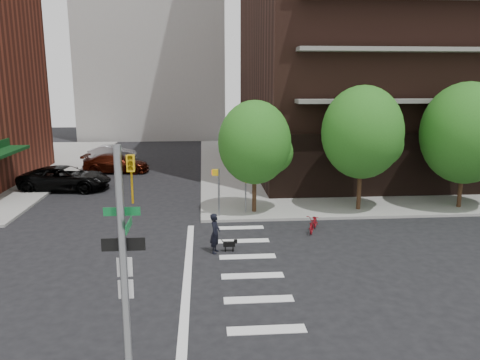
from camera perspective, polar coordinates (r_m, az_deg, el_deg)
name	(u,v)px	position (r m, az deg, el deg)	size (l,w,h in m)	color
ground	(174,279)	(18.31, -8.05, -11.81)	(120.00, 120.00, 0.00)	black
sidewalk_ne	(417,163)	(45.22, 20.79, 2.00)	(39.00, 33.00, 0.15)	gray
crosswalk	(232,276)	(18.30, -0.99, -11.68)	(3.85, 13.00, 0.01)	silver
tree_a	(255,143)	(25.60, 1.79, 4.59)	(4.00, 4.00, 5.90)	#301E11
tree_b	(362,132)	(26.87, 14.68, 5.64)	(4.50, 4.50, 6.65)	#301E11
tree_c	(466,133)	(29.40, 25.83, 5.16)	(5.00, 5.00, 6.80)	#301E11
traffic_signal	(127,307)	(10.48, -13.57, -14.82)	(0.90, 0.75, 6.00)	slate
pedestrian_signal	(225,184)	(25.28, -1.89, -0.55)	(2.18, 0.67, 2.60)	slate
parked_car_black	(65,178)	(33.98, -20.51, 0.20)	(6.00, 2.76, 1.67)	black
parked_car_maroon	(116,163)	(39.25, -14.86, 1.97)	(5.24, 2.13, 1.52)	#3A0F07
parked_car_silver	(113,153)	(45.36, -15.26, 3.21)	(4.34, 1.51, 1.43)	#B6B7BD
scooter	(314,223)	(23.59, 8.97, -5.16)	(0.59, 1.71, 0.90)	maroon
dog_walker	(215,233)	(20.41, -3.05, -6.50)	(0.42, 0.64, 1.77)	black
dog	(230,244)	(20.71, -1.23, -7.81)	(0.62, 0.19, 0.53)	black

